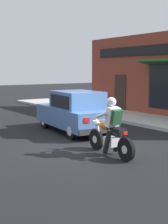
% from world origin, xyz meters
% --- Properties ---
extents(ground_plane, '(80.00, 80.00, 0.00)m').
position_xyz_m(ground_plane, '(0.00, 0.00, 0.00)').
color(ground_plane, black).
extents(sidewalk_curb, '(2.60, 22.00, 0.14)m').
position_xyz_m(sidewalk_curb, '(5.10, 3.00, 0.07)').
color(sidewalk_curb, '#ADAAA3').
rests_on(sidewalk_curb, ground).
extents(motorcycle_with_rider, '(0.59, 2.02, 1.62)m').
position_xyz_m(motorcycle_with_rider, '(-0.04, -1.25, 0.68)').
color(motorcycle_with_rider, black).
rests_on(motorcycle_with_rider, ground).
extents(car_hatchback, '(2.03, 3.93, 1.57)m').
position_xyz_m(car_hatchback, '(1.00, 2.08, 0.77)').
color(car_hatchback, black).
rests_on(car_hatchback, ground).
extents(fire_hydrant, '(0.36, 0.24, 0.88)m').
position_xyz_m(fire_hydrant, '(5.69, 7.28, 0.57)').
color(fire_hydrant, red).
rests_on(fire_hydrant, sidewalk_curb).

